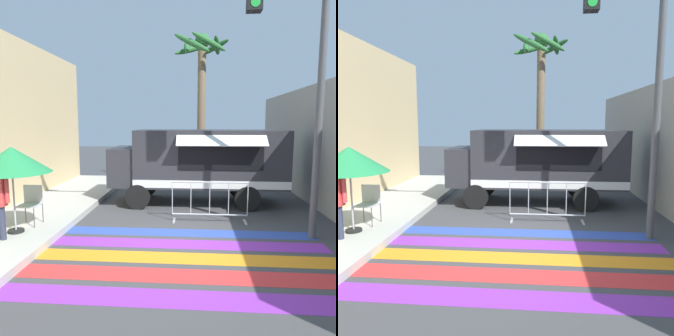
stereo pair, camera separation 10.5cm
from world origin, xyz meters
The scene contains 9 objects.
ground_plane centered at (0.00, 0.00, 0.00)m, with size 60.00×60.00×0.00m, color #424244.
concrete_wall_right centered at (4.22, 3.00, 1.95)m, with size 0.20×16.00×3.89m.
crosswalk_painted centered at (0.00, -0.95, 0.00)m, with size 6.40×3.60×0.01m.
food_truck centered at (0.40, 3.68, 1.45)m, with size 5.59×2.57×2.43m.
traffic_signal_pole centered at (2.23, 0.43, 4.35)m, with size 4.45×0.29×6.40m.
patio_umbrella centered at (-3.72, -0.18, 1.83)m, with size 1.73×1.73×1.96m.
folding_chair centered at (-3.67, 0.48, 0.75)m, with size 0.48×0.48×0.95m.
barricade_front centered at (0.76, 1.54, 0.55)m, with size 2.04×0.44×1.10m.
palm_tree centered at (0.60, 7.05, 4.47)m, with size 2.46×2.61×6.33m.
Camera 1 is at (0.33, -7.11, 2.64)m, focal length 35.00 mm.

